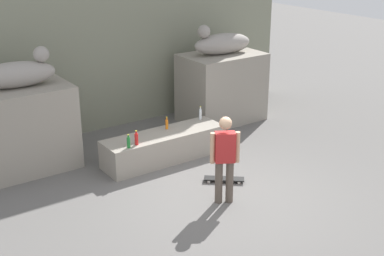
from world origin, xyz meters
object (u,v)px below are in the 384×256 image
(bottle_clear, at_px, (200,114))
(skater, at_px, (225,156))
(skateboard, at_px, (224,179))
(bottle_red, at_px, (136,139))
(statue_reclining_left, at_px, (17,73))
(bottle_orange, at_px, (167,124))
(bottle_green, at_px, (129,142))
(statue_reclining_right, at_px, (221,43))

(bottle_clear, bearing_deg, skater, -117.00)
(skateboard, bearing_deg, bottle_red, -8.88)
(statue_reclining_left, bearing_deg, bottle_orange, -16.58)
(statue_reclining_left, relative_size, skateboard, 2.22)
(skater, xyz_separation_m, bottle_orange, (0.31, 2.42, -0.18))
(skateboard, distance_m, bottle_green, 2.05)
(bottle_clear, bearing_deg, skateboard, -112.21)
(statue_reclining_left, distance_m, bottle_clear, 4.10)
(bottle_red, bearing_deg, bottle_orange, 22.33)
(skateboard, bearing_deg, statue_reclining_left, -4.60)
(statue_reclining_right, relative_size, bottle_orange, 5.80)
(bottle_green, distance_m, bottle_red, 0.22)
(statue_reclining_left, distance_m, bottle_green, 2.60)
(bottle_orange, bearing_deg, bottle_red, -157.67)
(statue_reclining_right, relative_size, bottle_red, 5.36)
(bottle_green, bearing_deg, statue_reclining_right, 24.28)
(statue_reclining_left, height_order, skater, statue_reclining_left)
(skateboard, distance_m, bottle_clear, 2.13)
(statue_reclining_right, height_order, bottle_clear, statue_reclining_right)
(statue_reclining_right, bearing_deg, bottle_orange, 31.27)
(bottle_green, relative_size, bottle_orange, 1.02)
(statue_reclining_left, relative_size, bottle_green, 5.71)
(skater, xyz_separation_m, skateboard, (0.52, 0.65, -0.86))
(skateboard, height_order, bottle_clear, bottle_clear)
(statue_reclining_left, relative_size, statue_reclining_right, 1.00)
(bottle_clear, bearing_deg, bottle_green, -165.87)
(bottle_orange, bearing_deg, statue_reclining_right, 25.90)
(statue_reclining_right, height_order, bottle_green, statue_reclining_right)
(bottle_green, height_order, bottle_orange, bottle_green)
(statue_reclining_left, height_order, skateboard, statue_reclining_left)
(statue_reclining_right, bearing_deg, statue_reclining_left, 5.45)
(bottle_red, bearing_deg, skater, -71.36)
(statue_reclining_left, bearing_deg, statue_reclining_right, 6.11)
(skater, bearing_deg, bottle_clear, -88.09)
(bottle_clear, xyz_separation_m, bottle_red, (-1.96, -0.49, -0.00))
(skateboard, height_order, bottle_green, bottle_green)
(skateboard, bearing_deg, skater, 91.25)
(bottle_orange, height_order, bottle_red, bottle_red)
(statue_reclining_right, relative_size, bottle_green, 5.70)
(bottle_green, relative_size, bottle_clear, 0.92)
(bottle_green, bearing_deg, statue_reclining_left, 134.21)
(statue_reclining_right, bearing_deg, skater, 58.38)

